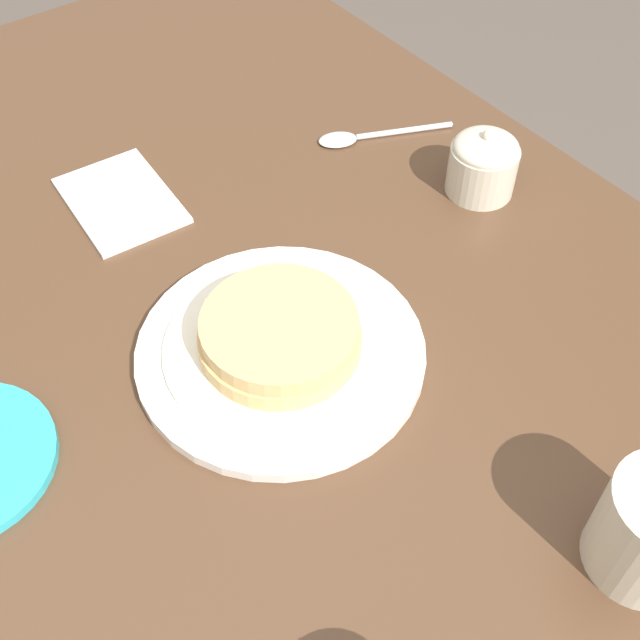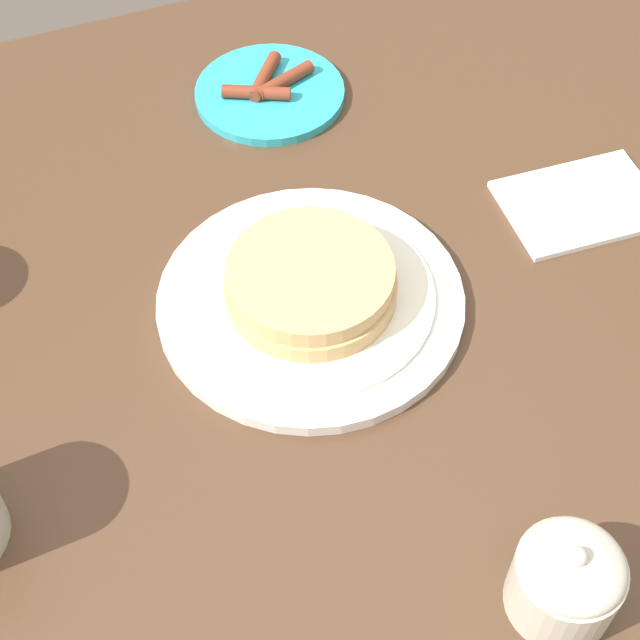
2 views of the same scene
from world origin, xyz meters
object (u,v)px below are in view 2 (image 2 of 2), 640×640
object	(u,v)px
side_plate_bacon	(270,92)
pancake_plate	(311,292)
napkin	(578,200)
sugar_bowl	(567,579)

from	to	relation	value
side_plate_bacon	pancake_plate	bearing A→B (deg)	77.05
side_plate_bacon	napkin	distance (m)	0.34
sugar_bowl	napkin	world-z (taller)	sugar_bowl
side_plate_bacon	sugar_bowl	size ratio (longest dim) A/B	1.97
pancake_plate	side_plate_bacon	bearing A→B (deg)	-102.95
napkin	sugar_bowl	bearing A→B (deg)	56.71
side_plate_bacon	sugar_bowl	distance (m)	0.60
napkin	side_plate_bacon	bearing A→B (deg)	-49.56
side_plate_bacon	napkin	bearing A→B (deg)	130.44
pancake_plate	napkin	xyz separation A→B (m)	(-0.29, -0.02, -0.02)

